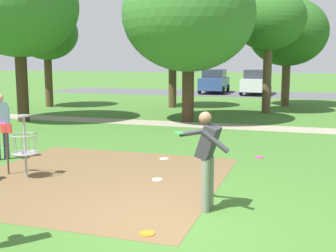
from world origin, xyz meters
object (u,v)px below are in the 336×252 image
Objects in this scene: frisbee_mid_grass at (164,159)px; tree_near_left at (47,34)px; tree_near_right at (269,20)px; parked_car_center_left at (256,82)px; player_waiting_left at (207,154)px; tree_mid_center at (189,15)px; disc_golf_basket at (23,143)px; tree_mid_right at (288,32)px; frisbee_far_left at (259,157)px; frisbee_near_basket at (147,234)px; player_waiting_right at (1,123)px; tree_far_left at (18,6)px; parked_car_leftmost at (214,81)px; frisbee_far_right at (5,148)px; tree_mid_left at (173,25)px; frisbee_by_tee at (157,180)px.

tree_near_left is (-9.96, 10.14, 3.93)m from frisbee_mid_grass.
tree_near_right reaches higher than parked_car_center_left.
player_waiting_left is 0.26× the size of tree_mid_center.
disc_golf_basket is 18.04m from tree_mid_right.
frisbee_near_basket is at bearing -100.74° from frisbee_far_left.
player_waiting_right is (-1.58, 1.26, 0.21)m from disc_golf_basket.
disc_golf_basket reaches higher than frisbee_far_left.
tree_far_left is 19.29m from parked_car_center_left.
parked_car_leftmost is at bearing 125.02° from tree_mid_right.
player_waiting_right is 4.31m from frisbee_mid_grass.
player_waiting_right is 0.29× the size of tree_near_right.
frisbee_mid_grass is at bearing 46.77° from disc_golf_basket.
tree_near_left is (-5.12, 10.29, 3.93)m from frisbee_far_right.
tree_far_left is (-4.39, -7.05, 0.34)m from tree_mid_left.
tree_mid_left is at bearing 14.79° from tree_near_left.
tree_mid_left is 0.89× the size of tree_mid_center.
tree_mid_left is 8.31m from tree_far_left.
tree_mid_center is 6.91m from tree_far_left.
player_waiting_left is at bearing -89.14° from tree_near_right.
parked_car_center_left is (3.26, -0.54, 0.00)m from parked_car_leftmost.
tree_far_left reaches higher than frisbee_mid_grass.
parked_car_leftmost reaches higher than frisbee_far_left.
frisbee_mid_grass is (3.99, 1.31, -0.96)m from player_waiting_right.
tree_mid_center is at bearing 62.46° from frisbee_far_right.
frisbee_far_right is at bearing -178.16° from frisbee_mid_grass.
tree_mid_left is (-5.74, 10.93, 4.36)m from frisbee_far_left.
frisbee_far_right is at bearing -171.30° from frisbee_far_left.
tree_mid_left is at bearing -108.39° from parked_car_center_left.
tree_near_left is at bearing 143.24° from frisbee_far_left.
disc_golf_basket is at bearing -44.79° from frisbee_far_right.
tree_far_left reaches higher than frisbee_by_tee.
player_waiting_right is 7.38× the size of frisbee_near_basket.
frisbee_near_basket is 19.67m from tree_mid_right.
player_waiting_left is 7.67× the size of frisbee_far_left.
disc_golf_basket is at bearing 149.77° from frisbee_near_basket.
frisbee_by_tee is 14.96m from tree_mid_left.
parked_car_leftmost is at bearing 89.32° from tree_mid_left.
tree_mid_left reaches higher than player_waiting_left.
frisbee_by_tee is at bearing -18.33° from frisbee_far_right.
frisbee_mid_grass is 0.91× the size of frisbee_far_right.
disc_golf_basket is at bearing -167.26° from frisbee_by_tee.
tree_near_right reaches higher than player_waiting_left.
tree_mid_right is 0.87× the size of tree_far_left.
frisbee_far_left is at bearing -62.29° from tree_mid_left.
frisbee_far_left is 22.40m from parked_car_leftmost.
frisbee_far_right is at bearing 126.38° from player_waiting_right.
tree_mid_right is (7.25, 14.66, 4.03)m from frisbee_far_right.
parked_car_leftmost is 1.01× the size of parked_car_center_left.
parked_car_center_left is (-2.35, 21.12, 0.91)m from frisbee_far_left.
tree_mid_center is at bearing 17.05° from tree_far_left.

